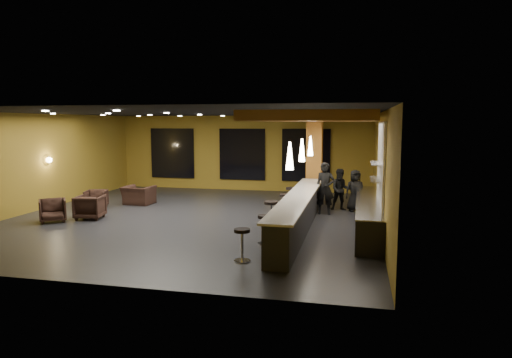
% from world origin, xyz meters
% --- Properties ---
extents(floor, '(12.00, 13.00, 0.10)m').
position_xyz_m(floor, '(0.00, 0.00, -0.05)').
color(floor, black).
rests_on(floor, ground).
extents(ceiling, '(12.00, 13.00, 0.10)m').
position_xyz_m(ceiling, '(0.00, 0.00, 3.55)').
color(ceiling, black).
extents(wall_back, '(12.00, 0.10, 3.50)m').
position_xyz_m(wall_back, '(0.00, 6.55, 1.75)').
color(wall_back, olive).
rests_on(wall_back, floor).
extents(wall_front, '(12.00, 0.10, 3.50)m').
position_xyz_m(wall_front, '(0.00, -6.55, 1.75)').
color(wall_front, olive).
rests_on(wall_front, floor).
extents(wall_left, '(0.10, 13.00, 3.50)m').
position_xyz_m(wall_left, '(-6.05, 0.00, 1.75)').
color(wall_left, olive).
rests_on(wall_left, floor).
extents(wall_right, '(0.10, 13.00, 3.50)m').
position_xyz_m(wall_right, '(6.05, 0.00, 1.75)').
color(wall_right, olive).
rests_on(wall_right, floor).
extents(wood_soffit, '(3.60, 8.00, 0.28)m').
position_xyz_m(wood_soffit, '(4.00, 1.00, 3.36)').
color(wood_soffit, brown).
rests_on(wood_soffit, ceiling).
extents(window_left, '(2.20, 0.06, 2.40)m').
position_xyz_m(window_left, '(-3.50, 6.44, 1.70)').
color(window_left, black).
rests_on(window_left, wall_back).
extents(window_center, '(2.20, 0.06, 2.40)m').
position_xyz_m(window_center, '(0.00, 6.44, 1.70)').
color(window_center, black).
rests_on(window_center, wall_back).
extents(window_right, '(2.20, 0.06, 2.40)m').
position_xyz_m(window_right, '(3.00, 6.44, 1.70)').
color(window_right, black).
rests_on(window_right, wall_back).
extents(tile_backsplash, '(0.06, 3.20, 2.40)m').
position_xyz_m(tile_backsplash, '(5.96, -1.00, 2.00)').
color(tile_backsplash, white).
rests_on(tile_backsplash, wall_right).
extents(bar_counter, '(0.60, 8.00, 1.00)m').
position_xyz_m(bar_counter, '(3.65, -1.00, 0.50)').
color(bar_counter, black).
rests_on(bar_counter, floor).
extents(bar_top, '(0.78, 8.10, 0.05)m').
position_xyz_m(bar_top, '(3.65, -1.00, 1.02)').
color(bar_top, beige).
rests_on(bar_top, bar_counter).
extents(prep_counter, '(0.70, 6.00, 0.86)m').
position_xyz_m(prep_counter, '(5.65, -0.50, 0.43)').
color(prep_counter, black).
rests_on(prep_counter, floor).
extents(prep_top, '(0.72, 6.00, 0.03)m').
position_xyz_m(prep_top, '(5.65, -0.50, 0.89)').
color(prep_top, silver).
rests_on(prep_top, prep_counter).
extents(wall_shelf_lower, '(0.30, 1.50, 0.03)m').
position_xyz_m(wall_shelf_lower, '(5.82, -1.20, 1.60)').
color(wall_shelf_lower, silver).
rests_on(wall_shelf_lower, wall_right).
extents(wall_shelf_upper, '(0.30, 1.50, 0.03)m').
position_xyz_m(wall_shelf_upper, '(5.82, -1.20, 2.05)').
color(wall_shelf_upper, silver).
rests_on(wall_shelf_upper, wall_right).
extents(column, '(0.60, 0.60, 3.50)m').
position_xyz_m(column, '(3.65, 3.60, 1.75)').
color(column, '#9C6123').
rests_on(column, floor).
extents(wall_sconce, '(0.22, 0.22, 0.22)m').
position_xyz_m(wall_sconce, '(-5.88, 0.50, 1.80)').
color(wall_sconce, '#FFE5B2').
rests_on(wall_sconce, wall_left).
extents(pendant_0, '(0.20, 0.20, 0.70)m').
position_xyz_m(pendant_0, '(3.65, -3.00, 2.35)').
color(pendant_0, white).
rests_on(pendant_0, wood_soffit).
extents(pendant_1, '(0.20, 0.20, 0.70)m').
position_xyz_m(pendant_1, '(3.65, -0.50, 2.35)').
color(pendant_1, white).
rests_on(pendant_1, wood_soffit).
extents(pendant_2, '(0.20, 0.20, 0.70)m').
position_xyz_m(pendant_2, '(3.65, 2.00, 2.35)').
color(pendant_2, white).
rests_on(pendant_2, wood_soffit).
extents(staff_a, '(0.67, 0.45, 1.82)m').
position_xyz_m(staff_a, '(4.23, 1.53, 0.91)').
color(staff_a, black).
rests_on(staff_a, floor).
extents(staff_b, '(0.80, 0.66, 1.52)m').
position_xyz_m(staff_b, '(4.74, 2.35, 0.76)').
color(staff_b, black).
rests_on(staff_b, floor).
extents(staff_c, '(0.85, 0.69, 1.50)m').
position_xyz_m(staff_c, '(5.25, 2.30, 0.75)').
color(staff_c, black).
rests_on(staff_c, floor).
extents(armchair_a, '(1.12, 1.12, 0.74)m').
position_xyz_m(armchair_a, '(-4.24, -1.63, 0.37)').
color(armchair_a, black).
rests_on(armchair_a, floor).
extents(armchair_b, '(0.99, 1.01, 0.79)m').
position_xyz_m(armchair_b, '(-3.32, -0.96, 0.39)').
color(armchair_b, black).
rests_on(armchair_b, floor).
extents(armchair_c, '(0.91, 0.93, 0.69)m').
position_xyz_m(armchair_c, '(-4.17, 0.76, 0.34)').
color(armchair_c, black).
rests_on(armchair_c, floor).
extents(armchair_d, '(1.17, 1.04, 0.71)m').
position_xyz_m(armchair_d, '(-3.03, 1.90, 0.36)').
color(armchair_d, black).
rests_on(armchair_d, floor).
extents(bar_stool_0, '(0.39, 0.39, 0.77)m').
position_xyz_m(bar_stool_0, '(2.77, -4.41, 0.49)').
color(bar_stool_0, silver).
rests_on(bar_stool_0, floor).
extents(bar_stool_1, '(0.39, 0.39, 0.78)m').
position_xyz_m(bar_stool_1, '(2.98, -2.83, 0.50)').
color(bar_stool_1, silver).
rests_on(bar_stool_1, floor).
extents(bar_stool_2, '(0.43, 0.43, 0.84)m').
position_xyz_m(bar_stool_2, '(2.81, -1.09, 0.54)').
color(bar_stool_2, silver).
rests_on(bar_stool_2, floor).
extents(bar_stool_3, '(0.40, 0.40, 0.79)m').
position_xyz_m(bar_stool_3, '(2.97, 0.72, 0.50)').
color(bar_stool_3, silver).
rests_on(bar_stool_3, floor).
extents(bar_stool_4, '(0.40, 0.40, 0.79)m').
position_xyz_m(bar_stool_4, '(2.93, 2.30, 0.51)').
color(bar_stool_4, silver).
rests_on(bar_stool_4, floor).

